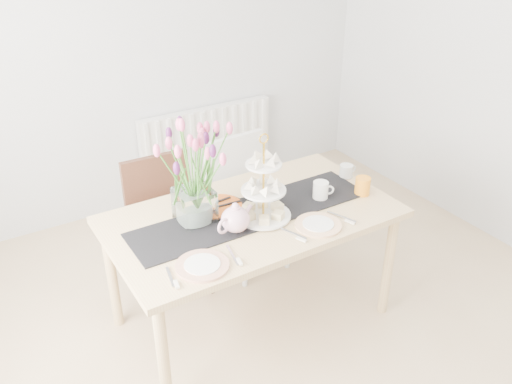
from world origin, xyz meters
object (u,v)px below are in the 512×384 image
mug_grey (236,222)px  mug_orange (363,186)px  tulip_vase (192,157)px  teapot (236,219)px  cream_jug (346,171)px  tart_tin (220,208)px  plate_right (318,225)px  radiator (207,141)px  mug_white (321,190)px  chair_white (244,193)px  cake_stand (263,197)px  chair_brown (165,215)px  dining_table (252,225)px  plate_left (202,266)px

mug_grey → mug_orange: bearing=-12.9°
tulip_vase → teapot: 0.40m
cream_jug → mug_grey: mug_grey is taller
tulip_vase → teapot: bearing=-57.7°
tart_tin → plate_right: 0.56m
radiator → mug_white: size_ratio=11.19×
chair_white → teapot: size_ratio=3.70×
cake_stand → cream_jug: size_ratio=5.45×
tart_tin → cake_stand: bearing=-49.7°
cake_stand → mug_grey: size_ratio=4.50×
radiator → plate_right: (-0.31, -1.95, 0.31)m
teapot → plate_right: teapot is taller
cream_jug → mug_grey: (-0.89, -0.17, 0.01)m
mug_white → mug_orange: 0.26m
cake_stand → plate_right: bearing=-47.9°
cake_stand → cream_jug: (0.70, 0.14, -0.09)m
mug_orange → mug_grey: bearing=154.8°
cream_jug → tulip_vase: bearing=-177.2°
chair_brown → chair_white: bearing=-3.1°
mug_grey → mug_orange: mug_orange is taller
radiator → mug_white: 1.76m
dining_table → chair_brown: size_ratio=1.81×
dining_table → radiator: bearing=71.7°
mug_grey → mug_white: (0.59, 0.04, 0.00)m
dining_table → cake_stand: cake_stand is taller
dining_table → mug_grey: (-0.16, -0.10, 0.13)m
cake_stand → mug_white: cake_stand is taller
chair_brown → mug_orange: chair_brown is taller
dining_table → tart_tin: 0.21m
cream_jug → chair_white: bearing=136.9°
cake_stand → tart_tin: cake_stand is taller
chair_white → mug_orange: chair_white is taller
cream_jug → plate_left: bearing=-158.7°
dining_table → cream_jug: cream_jug is taller
cake_stand → cream_jug: bearing=11.4°
radiator → dining_table: size_ratio=0.75×
chair_brown → mug_grey: 0.77m
dining_table → mug_white: 0.45m
chair_brown → plate_left: chair_brown is taller
cream_jug → mug_white: 0.34m
chair_brown → tulip_vase: bearing=-91.1°
mug_orange → plate_left: mug_orange is taller
chair_brown → chair_white: 0.56m
mug_grey → mug_orange: size_ratio=0.93×
mug_white → radiator: bearing=111.0°
chair_white → plate_left: size_ratio=3.48×
mug_grey → tulip_vase: bearing=116.6°
tart_tin → plate_right: (0.37, -0.42, -0.01)m
cream_jug → plate_right: size_ratio=0.32×
tart_tin → plate_left: (-0.32, -0.42, -0.01)m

